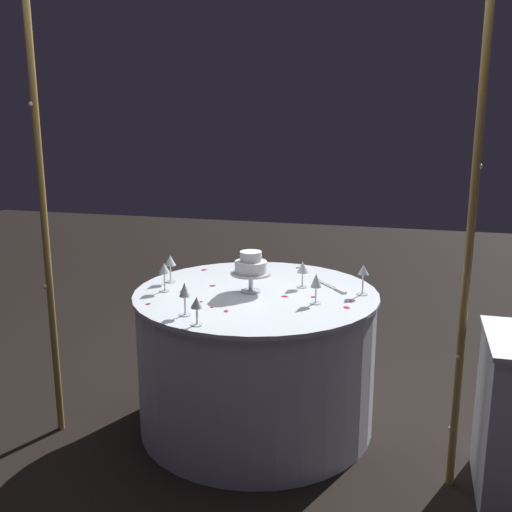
# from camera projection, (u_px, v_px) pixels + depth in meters

# --- Properties ---
(ground_plane) EXTENTS (12.00, 12.00, 0.00)m
(ground_plane) POSITION_uv_depth(u_px,v_px,m) (256.00, 423.00, 3.50)
(ground_plane) COLOR black
(decorative_arch) EXTENTS (2.13, 0.06, 2.42)m
(decorative_arch) POSITION_uv_depth(u_px,v_px,m) (238.00, 147.00, 2.82)
(decorative_arch) COLOR olive
(decorative_arch) RESTS_ON ground
(main_table) EXTENTS (1.32, 1.32, 0.78)m
(main_table) POSITION_uv_depth(u_px,v_px,m) (256.00, 359.00, 3.41)
(main_table) COLOR silver
(main_table) RESTS_ON ground
(tiered_cake) EXTENTS (0.22, 0.22, 0.22)m
(tiered_cake) POSITION_uv_depth(u_px,v_px,m) (251.00, 266.00, 3.29)
(tiered_cake) COLOR silver
(tiered_cake) RESTS_ON main_table
(wine_glass_0) EXTENTS (0.06, 0.06, 0.15)m
(wine_glass_0) POSITION_uv_depth(u_px,v_px,m) (303.00, 268.00, 3.38)
(wine_glass_0) COLOR silver
(wine_glass_0) RESTS_ON main_table
(wine_glass_1) EXTENTS (0.06, 0.06, 0.16)m
(wine_glass_1) POSITION_uv_depth(u_px,v_px,m) (316.00, 282.00, 3.10)
(wine_glass_1) COLOR silver
(wine_glass_1) RESTS_ON main_table
(wine_glass_2) EXTENTS (0.06, 0.06, 0.16)m
(wine_glass_2) POSITION_uv_depth(u_px,v_px,m) (170.00, 262.00, 3.48)
(wine_glass_2) COLOR silver
(wine_glass_2) RESTS_ON main_table
(wine_glass_3) EXTENTS (0.06, 0.06, 0.13)m
(wine_glass_3) POSITION_uv_depth(u_px,v_px,m) (197.00, 304.00, 2.80)
(wine_glass_3) COLOR silver
(wine_glass_3) RESTS_ON main_table
(wine_glass_4) EXTENTS (0.06, 0.06, 0.16)m
(wine_glass_4) POSITION_uv_depth(u_px,v_px,m) (363.00, 272.00, 3.24)
(wine_glass_4) COLOR silver
(wine_glass_4) RESTS_ON main_table
(wine_glass_5) EXTENTS (0.06, 0.06, 0.16)m
(wine_glass_5) POSITION_uv_depth(u_px,v_px,m) (164.00, 270.00, 3.30)
(wine_glass_5) COLOR silver
(wine_glass_5) RESTS_ON main_table
(wine_glass_6) EXTENTS (0.06, 0.06, 0.16)m
(wine_glass_6) POSITION_uv_depth(u_px,v_px,m) (185.00, 292.00, 2.92)
(wine_glass_6) COLOR silver
(wine_glass_6) RESTS_ON main_table
(cake_knife) EXTENTS (0.20, 0.24, 0.01)m
(cake_knife) POSITION_uv_depth(u_px,v_px,m) (333.00, 287.00, 3.39)
(cake_knife) COLOR silver
(cake_knife) RESTS_ON main_table
(rose_petal_0) EXTENTS (0.04, 0.03, 0.00)m
(rose_petal_0) POSITION_uv_depth(u_px,v_px,m) (313.00, 297.00, 3.22)
(rose_petal_0) COLOR #C61951
(rose_petal_0) RESTS_ON main_table
(rose_petal_1) EXTENTS (0.04, 0.03, 0.00)m
(rose_petal_1) POSITION_uv_depth(u_px,v_px,m) (285.00, 296.00, 3.23)
(rose_petal_1) COLOR #C61951
(rose_petal_1) RESTS_ON main_table
(rose_petal_2) EXTENTS (0.04, 0.04, 0.00)m
(rose_petal_2) POSITION_uv_depth(u_px,v_px,m) (212.00, 286.00, 3.43)
(rose_petal_2) COLOR #C61951
(rose_petal_2) RESTS_ON main_table
(rose_petal_3) EXTENTS (0.04, 0.05, 0.00)m
(rose_petal_3) POSITION_uv_depth(u_px,v_px,m) (183.00, 291.00, 3.33)
(rose_petal_3) COLOR #C61951
(rose_petal_3) RESTS_ON main_table
(rose_petal_4) EXTENTS (0.03, 0.04, 0.00)m
(rose_petal_4) POSITION_uv_depth(u_px,v_px,m) (226.00, 311.00, 3.00)
(rose_petal_4) COLOR #C61951
(rose_petal_4) RESTS_ON main_table
(rose_petal_5) EXTENTS (0.03, 0.03, 0.00)m
(rose_petal_5) POSITION_uv_depth(u_px,v_px,m) (298.00, 268.00, 3.80)
(rose_petal_5) COLOR #C61951
(rose_petal_5) RESTS_ON main_table
(rose_petal_6) EXTENTS (0.03, 0.03, 0.00)m
(rose_petal_6) POSITION_uv_depth(u_px,v_px,m) (212.00, 307.00, 3.07)
(rose_petal_6) COLOR #C61951
(rose_petal_6) RESTS_ON main_table
(rose_petal_7) EXTENTS (0.03, 0.04, 0.00)m
(rose_petal_7) POSITION_uv_depth(u_px,v_px,m) (148.00, 304.00, 3.11)
(rose_petal_7) COLOR #C61951
(rose_petal_7) RESTS_ON main_table
(rose_petal_8) EXTENTS (0.03, 0.04, 0.00)m
(rose_petal_8) POSITION_uv_depth(u_px,v_px,m) (200.00, 302.00, 3.15)
(rose_petal_8) COLOR #C61951
(rose_petal_8) RESTS_ON main_table
(rose_petal_9) EXTENTS (0.04, 0.05, 0.00)m
(rose_petal_9) POSITION_uv_depth(u_px,v_px,m) (204.00, 270.00, 3.76)
(rose_petal_9) COLOR #C61951
(rose_petal_9) RESTS_ON main_table
(rose_petal_10) EXTENTS (0.05, 0.05, 0.00)m
(rose_petal_10) POSITION_uv_depth(u_px,v_px,m) (347.00, 307.00, 3.06)
(rose_petal_10) COLOR #C61951
(rose_petal_10) RESTS_ON main_table
(rose_petal_11) EXTENTS (0.03, 0.04, 0.00)m
(rose_petal_11) POSITION_uv_depth(u_px,v_px,m) (351.00, 301.00, 3.15)
(rose_petal_11) COLOR #C61951
(rose_petal_11) RESTS_ON main_table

